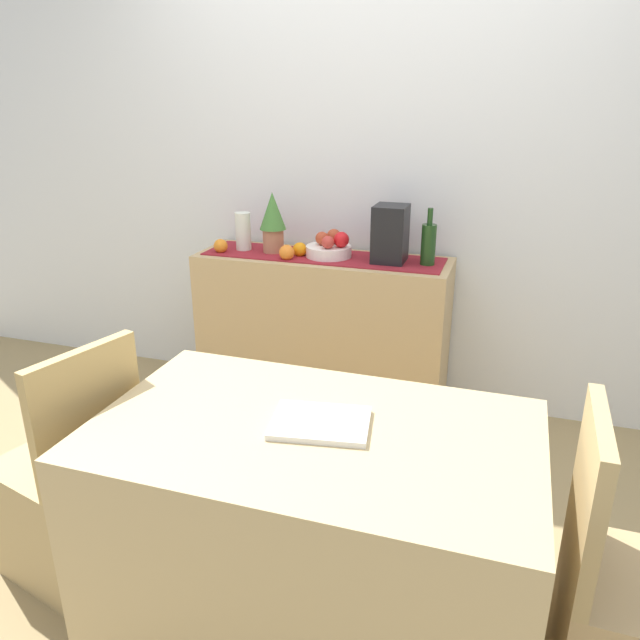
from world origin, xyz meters
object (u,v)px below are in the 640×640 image
at_px(sideboard_console, 322,333).
at_px(chair_near_window, 74,504).
at_px(wine_bottle, 428,244).
at_px(ceramic_vase, 243,232).
at_px(potted_plant, 273,220).
at_px(dining_table, 314,533).
at_px(open_book, 320,423).
at_px(coffee_maker, 390,234).
at_px(chair_by_corner, 630,634).
at_px(fruit_bowl, 329,251).

relative_size(sideboard_console, chair_near_window, 1.47).
bearing_deg(chair_near_window, sideboard_console, 72.64).
bearing_deg(chair_near_window, wine_bottle, 55.74).
relative_size(wine_bottle, chair_near_window, 0.31).
height_order(wine_bottle, ceramic_vase, wine_bottle).
bearing_deg(chair_near_window, potted_plant, 82.75).
bearing_deg(dining_table, open_book, 49.54).
bearing_deg(coffee_maker, ceramic_vase, 180.00).
height_order(wine_bottle, chair_near_window, wine_bottle).
distance_m(chair_near_window, chair_by_corner, 1.81).
bearing_deg(sideboard_console, open_book, -72.31).
xyz_separation_m(ceramic_vase, potted_plant, (0.17, 0.00, 0.07)).
relative_size(sideboard_console, potted_plant, 4.14).
relative_size(wine_bottle, potted_plant, 0.88).
bearing_deg(open_book, ceramic_vase, 112.75).
bearing_deg(chair_by_corner, open_book, 178.87).
height_order(sideboard_console, coffee_maker, coffee_maker).
distance_m(fruit_bowl, dining_table, 1.61).
distance_m(potted_plant, dining_table, 1.76).
bearing_deg(chair_near_window, ceramic_vase, 89.44).
xyz_separation_m(coffee_maker, dining_table, (0.09, -1.47, -0.62)).
bearing_deg(fruit_bowl, chair_by_corner, -48.03).
bearing_deg(chair_by_corner, ceramic_vase, 140.81).
xyz_separation_m(fruit_bowl, potted_plant, (-0.31, 0.00, 0.14)).
bearing_deg(potted_plant, dining_table, -63.87).
xyz_separation_m(dining_table, open_book, (0.02, 0.02, 0.38)).
bearing_deg(dining_table, sideboard_console, 106.94).
relative_size(sideboard_console, open_book, 4.73).
distance_m(sideboard_console, fruit_bowl, 0.46).
bearing_deg(potted_plant, chair_near_window, -97.25).
bearing_deg(ceramic_vase, chair_by_corner, -39.19).
height_order(sideboard_console, open_book, sideboard_console).
bearing_deg(fruit_bowl, ceramic_vase, 180.00).
distance_m(fruit_bowl, chair_near_window, 1.67).
bearing_deg(sideboard_console, chair_by_corner, -47.30).
distance_m(ceramic_vase, open_book, 1.72).
xyz_separation_m(coffee_maker, chair_by_corner, (1.00, -1.47, -0.73)).
bearing_deg(ceramic_vase, potted_plant, 0.00).
xyz_separation_m(fruit_bowl, open_book, (0.43, -1.45, -0.13)).
xyz_separation_m(sideboard_console, chair_near_window, (-0.46, -1.47, -0.16)).
height_order(potted_plant, chair_near_window, potted_plant).
relative_size(coffee_maker, open_book, 1.02).
xyz_separation_m(coffee_maker, open_book, (0.11, -1.45, -0.24)).
distance_m(coffee_maker, ceramic_vase, 0.80).
height_order(dining_table, chair_by_corner, chair_by_corner).
relative_size(fruit_bowl, potted_plant, 0.74).
xyz_separation_m(ceramic_vase, open_book, (0.91, -1.45, -0.20)).
xyz_separation_m(coffee_maker, chair_near_window, (-0.81, -1.47, -0.73)).
bearing_deg(coffee_maker, potted_plant, 180.00).
distance_m(ceramic_vase, chair_by_corner, 2.42).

